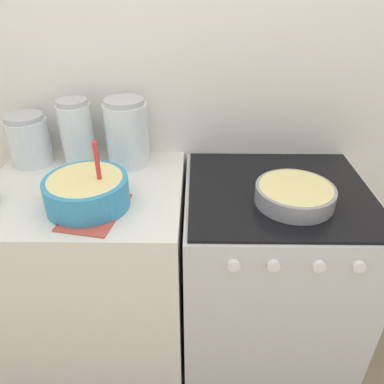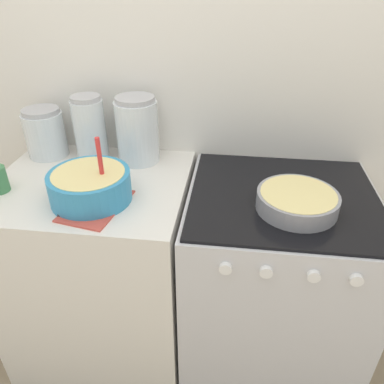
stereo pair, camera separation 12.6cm
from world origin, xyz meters
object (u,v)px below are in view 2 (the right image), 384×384
Objects in this scene: mixing_bowl at (90,185)px; storage_jar_left at (46,136)px; stove at (271,284)px; baking_pan at (297,201)px; storage_jar_right at (138,134)px; storage_jar_middle at (90,132)px.

storage_jar_left is (-0.32, 0.33, 0.03)m from mixing_bowl.
stove is 3.24× the size of baking_pan.
stove is at bearing 109.54° from baking_pan.
storage_jar_left is (-1.01, 0.21, 0.54)m from stove.
mixing_bowl reaches higher than storage_jar_left.
baking_pan is 1.00× the size of storage_jar_right.
storage_jar_left is 0.76× the size of storage_jar_right.
storage_jar_right is at bearing -0.00° from storage_jar_left.
stove is 3.14× the size of mixing_bowl.
storage_jar_middle is at bearing 165.04° from stove.
storage_jar_middle reaches higher than stove.
mixing_bowl is 0.46m from storage_jar_left.
mixing_bowl is 1.05× the size of storage_jar_middle.
storage_jar_left is 0.21m from storage_jar_middle.
baking_pan is 0.70m from storage_jar_right.
storage_jar_left is (-1.04, 0.30, 0.05)m from baking_pan.
storage_jar_right is (-0.60, 0.21, 0.57)m from stove.
storage_jar_left is 0.77× the size of storage_jar_middle.
stove is 0.85m from storage_jar_right.
mixing_bowl is at bearing -170.18° from stove.
storage_jar_right reaches higher than storage_jar_left.
storage_jar_right is at bearing 74.82° from mixing_bowl.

